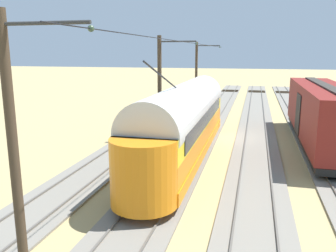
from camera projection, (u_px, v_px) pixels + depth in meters
name	position (u px, v px, depth m)	size (l,w,h in m)	color
ground_plane	(227.00, 138.00, 24.91)	(220.00, 220.00, 0.00)	tan
track_streetcar_siding	(317.00, 141.00, 23.74)	(2.80, 80.00, 0.18)	slate
track_adjacent_siding	(256.00, 138.00, 24.71)	(2.80, 80.00, 0.18)	slate
track_third_siding	(200.00, 135.00, 25.69)	(2.80, 80.00, 0.18)	slate
track_outer_siding	(147.00, 132.00, 26.66)	(2.80, 80.00, 0.18)	slate
vintage_streetcar	(185.00, 120.00, 19.81)	(2.65, 17.56, 5.58)	orange
coach_adjacent	(322.00, 113.00, 22.52)	(2.96, 14.67, 3.85)	maroon
catenary_pole_foreground	(197.00, 74.00, 37.55)	(2.68, 0.28, 7.13)	#423323
catenary_pole_mid_near	(161.00, 87.00, 23.44)	(2.68, 0.28, 7.13)	#423323
catenary_pole_mid_far	(15.00, 140.00, 9.33)	(2.68, 0.28, 7.13)	#423323
overhead_wire_run	(197.00, 44.00, 22.91)	(2.48, 33.75, 0.18)	black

